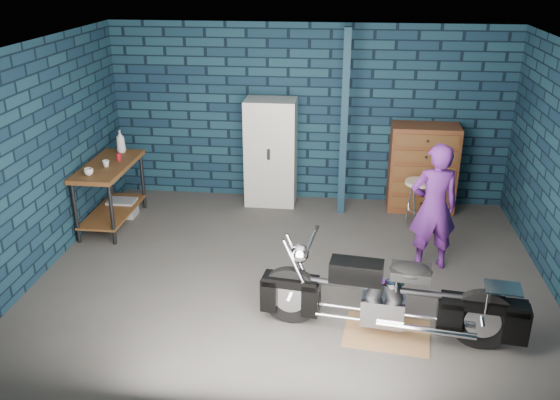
# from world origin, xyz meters

# --- Properties ---
(ground) EXTENTS (6.00, 6.00, 0.00)m
(ground) POSITION_xyz_m (0.00, 0.00, 0.00)
(ground) COLOR #444240
(ground) RESTS_ON ground
(room_walls) EXTENTS (6.02, 5.01, 2.71)m
(room_walls) POSITION_xyz_m (0.00, 0.55, 1.90)
(room_walls) COLOR #0F2234
(room_walls) RESTS_ON ground
(support_post) EXTENTS (0.10, 0.10, 2.70)m
(support_post) POSITION_xyz_m (0.55, 1.95, 1.35)
(support_post) COLOR #122A3B
(support_post) RESTS_ON ground
(workbench) EXTENTS (0.60, 1.40, 0.91)m
(workbench) POSITION_xyz_m (-2.68, 1.15, 0.46)
(workbench) COLOR brown
(workbench) RESTS_ON ground
(drip_mat) EXTENTS (0.93, 0.74, 0.01)m
(drip_mat) POSITION_xyz_m (1.08, -1.12, 0.00)
(drip_mat) COLOR brown
(drip_mat) RESTS_ON ground
(motorcycle) EXTENTS (2.31, 0.88, 0.99)m
(motorcycle) POSITION_xyz_m (1.08, -1.12, 0.50)
(motorcycle) COLOR black
(motorcycle) RESTS_ON ground
(person) EXTENTS (0.64, 0.47, 1.59)m
(person) POSITION_xyz_m (1.66, 0.39, 0.80)
(person) COLOR #582078
(person) RESTS_ON ground
(storage_bin) EXTENTS (0.40, 0.28, 0.25)m
(storage_bin) POSITION_xyz_m (-2.66, 1.45, 0.12)
(storage_bin) COLOR gray
(storage_bin) RESTS_ON ground
(locker) EXTENTS (0.76, 0.54, 1.63)m
(locker) POSITION_xyz_m (-0.54, 2.23, 0.81)
(locker) COLOR beige
(locker) RESTS_ON ground
(tool_chest) EXTENTS (0.98, 0.54, 1.30)m
(tool_chest) POSITION_xyz_m (1.74, 2.23, 0.65)
(tool_chest) COLOR brown
(tool_chest) RESTS_ON ground
(shop_stool) EXTENTS (0.45, 0.45, 0.69)m
(shop_stool) POSITION_xyz_m (1.61, 1.56, 0.35)
(shop_stool) COLOR #C0B091
(shop_stool) RESTS_ON ground
(cup_a) EXTENTS (0.15, 0.15, 0.09)m
(cup_a) POSITION_xyz_m (-2.75, 0.70, 0.96)
(cup_a) COLOR #C0B091
(cup_a) RESTS_ON workbench
(cup_b) EXTENTS (0.10, 0.10, 0.09)m
(cup_b) POSITION_xyz_m (-2.66, 1.05, 0.95)
(cup_b) COLOR #C0B091
(cup_b) RESTS_ON workbench
(mug_red) EXTENTS (0.10, 0.10, 0.10)m
(mug_red) POSITION_xyz_m (-2.58, 1.33, 0.96)
(mug_red) COLOR maroon
(mug_red) RESTS_ON workbench
(bottle) EXTENTS (0.15, 0.15, 0.33)m
(bottle) POSITION_xyz_m (-2.68, 1.69, 1.08)
(bottle) COLOR gray
(bottle) RESTS_ON workbench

